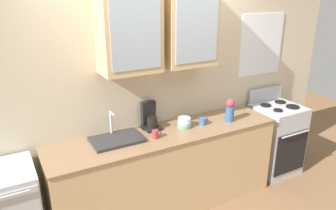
{
  "coord_description": "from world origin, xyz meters",
  "views": [
    {
      "loc": [
        -1.49,
        -2.73,
        2.37
      ],
      "look_at": [
        0.01,
        0.0,
        1.22
      ],
      "focal_mm": 34.95,
      "sensor_mm": 36.0,
      "label": 1
    }
  ],
  "objects_px": {
    "stove_range": "(275,138)",
    "coffee_maker": "(150,119)",
    "bowl_stack": "(184,123)",
    "vase": "(230,110)",
    "cup_near_sink": "(155,134)",
    "sink_faucet": "(116,139)",
    "cup_near_bowls": "(203,121)"
  },
  "relations": [
    {
      "from": "sink_faucet",
      "to": "bowl_stack",
      "type": "xyz_separation_m",
      "value": [
        0.76,
        -0.04,
        0.03
      ]
    },
    {
      "from": "vase",
      "to": "cup_near_bowls",
      "type": "height_order",
      "value": "vase"
    },
    {
      "from": "stove_range",
      "to": "coffee_maker",
      "type": "height_order",
      "value": "coffee_maker"
    },
    {
      "from": "stove_range",
      "to": "vase",
      "type": "xyz_separation_m",
      "value": [
        -0.86,
        -0.06,
        0.58
      ]
    },
    {
      "from": "coffee_maker",
      "to": "bowl_stack",
      "type": "bearing_deg",
      "value": -26.37
    },
    {
      "from": "vase",
      "to": "coffee_maker",
      "type": "xyz_separation_m",
      "value": [
        -0.87,
        0.26,
        -0.03
      ]
    },
    {
      "from": "cup_near_bowls",
      "to": "vase",
      "type": "bearing_deg",
      "value": -11.01
    },
    {
      "from": "stove_range",
      "to": "cup_near_bowls",
      "type": "bearing_deg",
      "value": -179.89
    },
    {
      "from": "vase",
      "to": "cup_near_bowls",
      "type": "xyz_separation_m",
      "value": [
        -0.32,
        0.06,
        -0.1
      ]
    },
    {
      "from": "bowl_stack",
      "to": "vase",
      "type": "height_order",
      "value": "vase"
    },
    {
      "from": "stove_range",
      "to": "sink_faucet",
      "type": "bearing_deg",
      "value": 178.0
    },
    {
      "from": "sink_faucet",
      "to": "coffee_maker",
      "type": "distance_m",
      "value": 0.46
    },
    {
      "from": "cup_near_sink",
      "to": "stove_range",
      "type": "bearing_deg",
      "value": 1.78
    },
    {
      "from": "sink_faucet",
      "to": "cup_near_bowls",
      "type": "xyz_separation_m",
      "value": [
        0.98,
        -0.08,
        0.02
      ]
    },
    {
      "from": "stove_range",
      "to": "vase",
      "type": "bearing_deg",
      "value": -175.68
    },
    {
      "from": "sink_faucet",
      "to": "vase",
      "type": "xyz_separation_m",
      "value": [
        1.3,
        -0.14,
        0.11
      ]
    },
    {
      "from": "bowl_stack",
      "to": "cup_near_sink",
      "type": "bearing_deg",
      "value": -167.06
    },
    {
      "from": "bowl_stack",
      "to": "cup_near_bowls",
      "type": "xyz_separation_m",
      "value": [
        0.22,
        -0.04,
        -0.01
      ]
    },
    {
      "from": "cup_near_bowls",
      "to": "coffee_maker",
      "type": "xyz_separation_m",
      "value": [
        -0.55,
        0.2,
        0.07
      ]
    },
    {
      "from": "stove_range",
      "to": "coffee_maker",
      "type": "bearing_deg",
      "value": 173.4
    },
    {
      "from": "bowl_stack",
      "to": "cup_near_sink",
      "type": "xyz_separation_m",
      "value": [
        -0.4,
        -0.09,
        -0.01
      ]
    },
    {
      "from": "bowl_stack",
      "to": "vase",
      "type": "xyz_separation_m",
      "value": [
        0.54,
        -0.1,
        0.08
      ]
    },
    {
      "from": "vase",
      "to": "coffee_maker",
      "type": "relative_size",
      "value": 0.92
    },
    {
      "from": "bowl_stack",
      "to": "coffee_maker",
      "type": "relative_size",
      "value": 0.54
    },
    {
      "from": "stove_range",
      "to": "cup_near_bowls",
      "type": "height_order",
      "value": "stove_range"
    },
    {
      "from": "bowl_stack",
      "to": "vase",
      "type": "bearing_deg",
      "value": -10.52
    },
    {
      "from": "cup_near_sink",
      "to": "coffee_maker",
      "type": "height_order",
      "value": "coffee_maker"
    },
    {
      "from": "sink_faucet",
      "to": "cup_near_sink",
      "type": "height_order",
      "value": "sink_faucet"
    },
    {
      "from": "sink_faucet",
      "to": "bowl_stack",
      "type": "relative_size",
      "value": 3.17
    },
    {
      "from": "sink_faucet",
      "to": "vase",
      "type": "distance_m",
      "value": 1.32
    },
    {
      "from": "sink_faucet",
      "to": "stove_range",
      "type": "bearing_deg",
      "value": -2.0
    },
    {
      "from": "vase",
      "to": "stove_range",
      "type": "bearing_deg",
      "value": 4.32
    }
  ]
}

